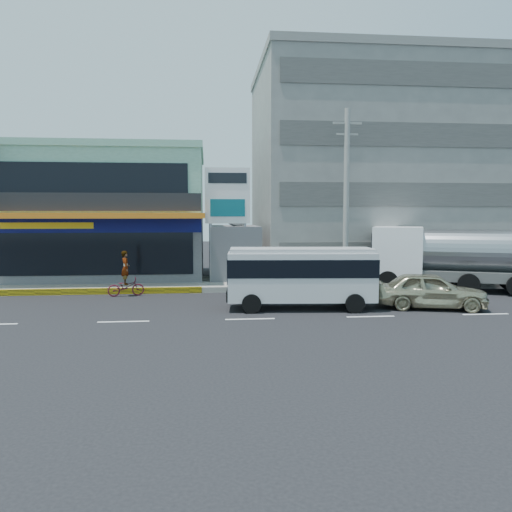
{
  "coord_description": "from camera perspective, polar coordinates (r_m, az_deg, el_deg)",
  "views": [
    {
      "loc": [
        -1.71,
        -19.73,
        4.19
      ],
      "look_at": [
        0.67,
        4.27,
        2.2
      ],
      "focal_mm": 35.0,
      "sensor_mm": 36.0,
      "label": 1
    }
  ],
  "objects": [
    {
      "name": "ground",
      "position": [
        20.24,
        -0.69,
        -7.23
      ],
      "size": [
        120.0,
        120.0,
        0.0
      ],
      "primitive_type": "plane",
      "color": "black",
      "rests_on": "ground"
    },
    {
      "name": "sidewalk",
      "position": [
        30.26,
        7.22,
        -2.99
      ],
      "size": [
        70.0,
        5.0,
        0.3
      ],
      "primitive_type": "cube",
      "color": "gray",
      "rests_on": "ground"
    },
    {
      "name": "shop_building",
      "position": [
        34.26,
        -16.27,
        4.21
      ],
      "size": [
        12.4,
        11.7,
        8.0
      ],
      "color": "#4B4C51",
      "rests_on": "ground"
    },
    {
      "name": "concrete_building",
      "position": [
        36.76,
        13.11,
        8.98
      ],
      "size": [
        16.0,
        12.0,
        14.0
      ],
      "primitive_type": "cube",
      "color": "gray",
      "rests_on": "ground"
    },
    {
      "name": "gap_structure",
      "position": [
        31.87,
        -2.56,
        0.32
      ],
      "size": [
        3.0,
        6.0,
        3.5
      ],
      "primitive_type": "cube",
      "color": "#4B4C51",
      "rests_on": "ground"
    },
    {
      "name": "satellite_dish",
      "position": [
        30.78,
        -2.47,
        3.57
      ],
      "size": [
        1.5,
        1.5,
        0.15
      ],
      "primitive_type": "cylinder",
      "color": "slate",
      "rests_on": "gap_structure"
    },
    {
      "name": "billboard",
      "position": [
        28.97,
        -3.27,
        6.17
      ],
      "size": [
        2.6,
        0.18,
        6.9
      ],
      "color": "gray",
      "rests_on": "ground"
    },
    {
      "name": "utility_pole_near",
      "position": [
        28.22,
        10.28,
        6.59
      ],
      "size": [
        1.6,
        0.3,
        10.0
      ],
      "color": "#999993",
      "rests_on": "ground"
    },
    {
      "name": "minibus",
      "position": [
        22.29,
        5.16,
        -1.92
      ],
      "size": [
        6.64,
        2.7,
        2.72
      ],
      "color": "silver",
      "rests_on": "ground"
    },
    {
      "name": "sedan",
      "position": [
        23.69,
        19.3,
        -3.73
      ],
      "size": [
        5.16,
        3.12,
        1.64
      ],
      "primitive_type": "imported",
      "rotation": [
        0.0,
        0.0,
        1.31
      ],
      "color": "#B4AD8A",
      "rests_on": "ground"
    },
    {
      "name": "tanker_truck",
      "position": [
        29.63,
        21.16,
        -0.06
      ],
      "size": [
        9.21,
        5.84,
        3.51
      ],
      "color": "white",
      "rests_on": "ground"
    },
    {
      "name": "motorcycle_rider",
      "position": [
        26.63,
        -14.66,
        -2.8
      ],
      "size": [
        1.93,
        1.04,
        2.35
      ],
      "color": "#530B1C",
      "rests_on": "ground"
    }
  ]
}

